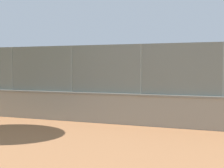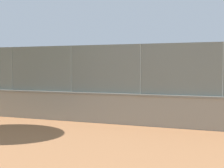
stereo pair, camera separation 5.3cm
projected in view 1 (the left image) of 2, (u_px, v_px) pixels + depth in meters
name	position (u px, v px, depth m)	size (l,w,h in m)	color
ground_plane	(149.00, 97.00, 26.16)	(260.00, 260.00, 0.00)	#A36B42
perimeter_wall	(72.00, 106.00, 14.61)	(32.62, 0.79, 1.29)	gray
fence_panel_on_wall	(72.00, 69.00, 14.52)	(32.03, 0.39, 2.05)	slate
player_baseline_waiting	(147.00, 84.00, 25.33)	(0.86, 1.11, 1.72)	navy
player_crossing_court	(200.00, 87.00, 23.67)	(0.74, 1.04, 1.58)	black
player_near_wall_returning	(36.00, 89.00, 21.39)	(1.25, 0.72, 1.62)	navy
sports_ball	(153.00, 79.00, 23.97)	(0.22, 0.22, 0.22)	yellow
spare_ball_by_wall	(157.00, 117.00, 15.13)	(0.17, 0.17, 0.17)	yellow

